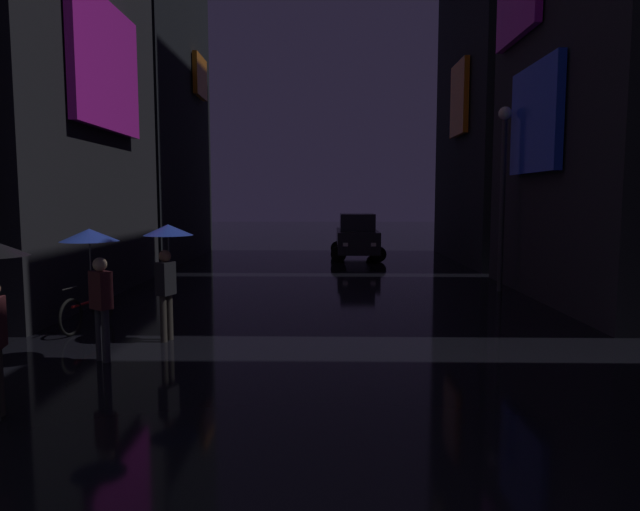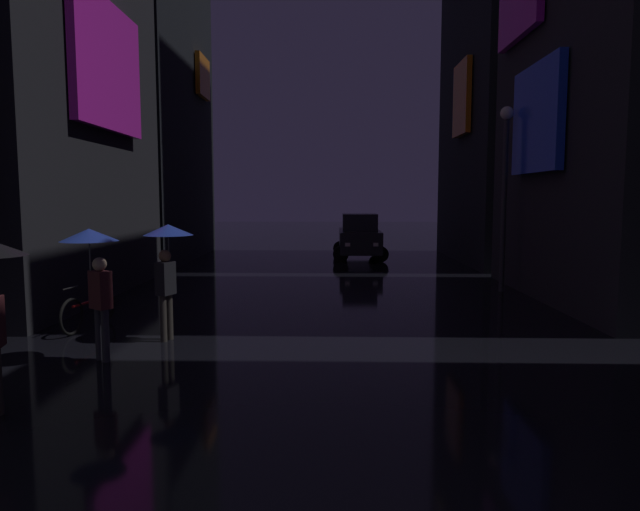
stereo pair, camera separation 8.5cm
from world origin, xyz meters
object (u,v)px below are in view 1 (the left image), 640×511
object	(u,v)px
pedestrian_midstreet_left_blue	(93,257)
bicycle_parked_at_storefront	(88,310)
pedestrian_midstreet_centre_blue	(167,249)
streetlamp_right_far	(503,176)
car_distant	(357,237)

from	to	relation	value
pedestrian_midstreet_left_blue	bicycle_parked_at_storefront	distance (m)	2.72
pedestrian_midstreet_centre_blue	streetlamp_right_far	world-z (taller)	streetlamp_right_far
pedestrian_midstreet_left_blue	car_distant	world-z (taller)	pedestrian_midstreet_left_blue
pedestrian_midstreet_centre_blue	streetlamp_right_far	size ratio (longest dim) A/B	0.42
pedestrian_midstreet_left_blue	bicycle_parked_at_storefront	xyz separation A→B (m)	(-1.02, 2.17, -1.28)
bicycle_parked_at_storefront	streetlamp_right_far	distance (m)	11.04
pedestrian_midstreet_centre_blue	pedestrian_midstreet_left_blue	bearing A→B (deg)	-119.78
pedestrian_midstreet_left_blue	car_distant	size ratio (longest dim) A/B	0.51
bicycle_parked_at_storefront	car_distant	xyz separation A→B (m)	(6.11, 13.20, 0.54)
bicycle_parked_at_storefront	pedestrian_midstreet_left_blue	bearing A→B (deg)	-64.82
pedestrian_midstreet_left_blue	bicycle_parked_at_storefront	size ratio (longest dim) A/B	1.18
pedestrian_midstreet_centre_blue	streetlamp_right_far	bearing A→B (deg)	35.12
pedestrian_midstreet_centre_blue	streetlamp_right_far	xyz separation A→B (m)	(7.78, 5.47, 1.53)
pedestrian_midstreet_left_blue	car_distant	xyz separation A→B (m)	(5.08, 15.38, -0.74)
bicycle_parked_at_storefront	car_distant	distance (m)	14.56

